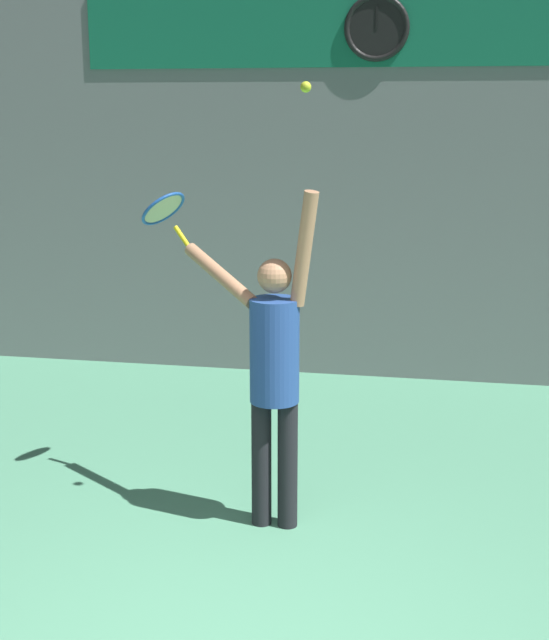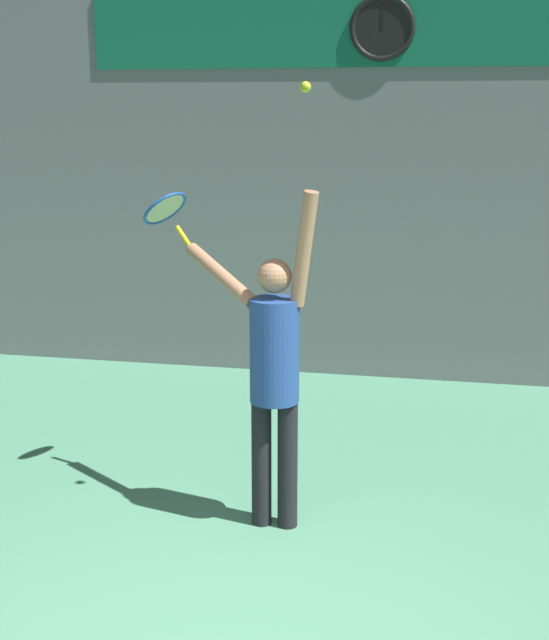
# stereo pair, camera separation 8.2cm
# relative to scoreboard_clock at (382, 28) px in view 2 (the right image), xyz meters

# --- Properties ---
(back_wall) EXTENTS (18.00, 0.10, 5.00)m
(back_wall) POSITION_rel_scoreboard_clock_xyz_m (-0.23, 0.08, -0.89)
(back_wall) COLOR slate
(back_wall) RESTS_ON ground_plane
(sponsor_banner) EXTENTS (5.22, 0.02, 0.70)m
(sponsor_banner) POSITION_rel_scoreboard_clock_xyz_m (-0.23, 0.02, -0.00)
(sponsor_banner) COLOR #146B4C
(scoreboard_clock) EXTENTS (0.61, 0.06, 0.61)m
(scoreboard_clock) POSITION_rel_scoreboard_clock_xyz_m (0.00, 0.00, 0.00)
(scoreboard_clock) COLOR black
(tennis_player) EXTENTS (1.00, 0.62, 2.20)m
(tennis_player) POSITION_rel_scoreboard_clock_xyz_m (-0.33, -3.39, -2.30)
(tennis_player) COLOR black
(tennis_player) RESTS_ON ground_plane
(tennis_racket) EXTENTS (0.42, 0.42, 0.39)m
(tennis_racket) POSITION_rel_scoreboard_clock_xyz_m (-1.18, -2.87, -1.40)
(tennis_racket) COLOR yellow
(tennis_ball) EXTENTS (0.06, 0.06, 0.06)m
(tennis_ball) POSITION_rel_scoreboard_clock_xyz_m (-0.12, -3.46, -0.60)
(tennis_ball) COLOR #CCDB2D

